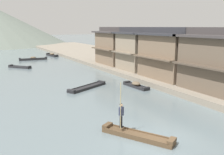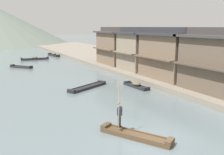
# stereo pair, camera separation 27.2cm
# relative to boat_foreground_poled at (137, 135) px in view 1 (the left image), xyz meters

# --- Properties ---
(ground_plane) EXTENTS (400.00, 400.00, 0.00)m
(ground_plane) POSITION_rel_boat_foreground_poled_xyz_m (1.08, -0.77, -0.15)
(ground_plane) COLOR slate
(riverbank_right) EXTENTS (18.00, 110.00, 0.61)m
(riverbank_right) POSITION_rel_boat_foreground_poled_xyz_m (17.60, 29.23, 0.16)
(riverbank_right) COLOR gray
(riverbank_right) RESTS_ON ground
(boat_foreground_poled) EXTENTS (3.14, 4.50, 0.45)m
(boat_foreground_poled) POSITION_rel_boat_foreground_poled_xyz_m (0.00, 0.00, 0.00)
(boat_foreground_poled) COLOR brown
(boat_foreground_poled) RESTS_ON ground
(boatman_person) EXTENTS (0.46, 0.45, 3.04)m
(boatman_person) POSITION_rel_boat_foreground_poled_xyz_m (-0.60, 0.98, 1.31)
(boatman_person) COLOR black
(boatman_person) RESTS_ON boat_foreground_poled
(boat_moored_nearest) EXTENTS (5.35, 3.39, 0.38)m
(boat_moored_nearest) POSITION_rel_boat_foreground_poled_xyz_m (2.19, 13.15, -0.02)
(boat_moored_nearest) COLOR #232326
(boat_moored_nearest) RESTS_ON ground
(boat_moored_second) EXTENTS (5.63, 1.38, 0.74)m
(boat_moored_second) POSITION_rel_boat_foreground_poled_xyz_m (1.65, 40.65, 0.10)
(boat_moored_second) COLOR #232326
(boat_moored_second) RESTS_ON ground
(boat_moored_third) EXTENTS (3.35, 3.79, 0.44)m
(boat_moored_third) POSITION_rel_boat_foreground_poled_xyz_m (-2.33, 31.51, 0.00)
(boat_moored_third) COLOR #232326
(boat_moored_third) RESTS_ON ground
(boat_moored_far) EXTENTS (1.71, 5.07, 0.80)m
(boat_moored_far) POSITION_rel_boat_foreground_poled_xyz_m (6.96, 45.67, 0.13)
(boat_moored_far) COLOR #232326
(boat_moored_far) RESTS_ON ground
(boat_midriver_drifting) EXTENTS (1.15, 3.99, 0.66)m
(boat_midriver_drifting) POSITION_rel_boat_foreground_poled_xyz_m (7.26, 10.96, 0.08)
(boat_midriver_drifting) COLOR #232326
(boat_midriver_drifting) RESTS_ON ground
(house_waterfront_nearest) EXTENTS (5.78, 7.26, 6.14)m
(house_waterfront_nearest) POSITION_rel_boat_foreground_poled_xyz_m (12.26, 4.17, 3.46)
(house_waterfront_nearest) COLOR brown
(house_waterfront_nearest) RESTS_ON riverbank_right
(house_waterfront_second) EXTENTS (5.42, 7.77, 6.14)m
(house_waterfront_second) POSITION_rel_boat_foreground_poled_xyz_m (12.08, 11.21, 3.46)
(house_waterfront_second) COLOR #75604C
(house_waterfront_second) RESTS_ON riverbank_right
(house_waterfront_tall) EXTENTS (5.82, 6.23, 6.14)m
(house_waterfront_tall) POSITION_rel_boat_foreground_poled_xyz_m (12.28, 17.95, 3.47)
(house_waterfront_tall) COLOR gray
(house_waterfront_tall) RESTS_ON riverbank_right
(house_waterfront_narrow) EXTENTS (6.45, 7.55, 6.14)m
(house_waterfront_narrow) POSITION_rel_boat_foreground_poled_xyz_m (12.59, 24.59, 3.46)
(house_waterfront_narrow) COLOR #75604C
(house_waterfront_narrow) RESTS_ON riverbank_right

